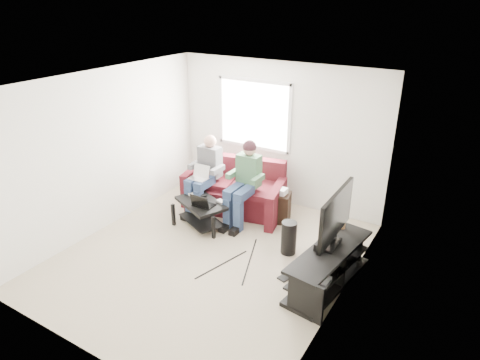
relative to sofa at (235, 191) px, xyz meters
name	(u,v)px	position (x,y,z in m)	size (l,w,h in m)	color
floor	(209,255)	(0.50, -1.55, -0.33)	(4.50, 4.50, 0.00)	tan
ceiling	(203,83)	(0.50, -1.55, 2.27)	(4.50, 4.50, 0.00)	white
wall_back	(278,134)	(0.50, 0.70, 0.97)	(4.50, 4.50, 0.00)	silver
wall_front	(73,254)	(0.50, -3.80, 0.97)	(4.50, 4.50, 0.00)	silver
wall_left	(105,151)	(-1.50, -1.55, 0.97)	(4.50, 4.50, 0.00)	silver
wall_right	(346,211)	(2.50, -1.55, 0.97)	(4.50, 4.50, 0.00)	silver
window	(254,115)	(0.00, 0.68, 1.27)	(1.48, 0.04, 1.28)	white
sofa	(235,191)	(0.00, 0.00, 0.00)	(2.08, 1.21, 0.89)	#4E1320
person_left	(205,171)	(-0.40, -0.34, 0.43)	(0.40, 0.71, 1.37)	navy
person_right	(245,177)	(0.40, -0.32, 0.49)	(0.40, 0.71, 1.42)	navy
laptop_silver	(199,176)	(-0.40, -0.53, 0.41)	(0.32, 0.22, 0.24)	silver
coffee_table	(201,208)	(-0.13, -0.86, 0.00)	(1.03, 0.86, 0.44)	black
laptop_black	(204,199)	(-0.01, -0.94, 0.23)	(0.34, 0.24, 0.24)	black
controller_a	(192,194)	(-0.41, -0.74, 0.13)	(0.14, 0.09, 0.04)	silver
controller_b	(202,195)	(-0.23, -0.68, 0.13)	(0.14, 0.09, 0.04)	black
controller_c	(221,202)	(0.17, -0.71, 0.13)	(0.14, 0.09, 0.04)	gray
tv_stand	(328,268)	(2.27, -1.26, -0.09)	(0.70, 1.67, 0.54)	black
tv	(336,216)	(2.27, -1.16, 0.67)	(0.12, 1.10, 0.81)	black
soundbar	(325,240)	(2.15, -1.16, 0.26)	(0.12, 0.50, 0.10)	black
drink_cup	(343,224)	(2.22, -0.63, 0.27)	(0.08, 0.08, 0.12)	#A27545
console_white	(318,279)	(2.27, -1.66, -0.01)	(0.30, 0.22, 0.06)	silver
console_grey	(337,252)	(2.27, -0.96, 0.00)	(0.34, 0.26, 0.08)	gray
console_black	(328,265)	(2.27, -1.31, -0.01)	(0.38, 0.30, 0.07)	black
subwoofer	(289,238)	(1.49, -0.86, -0.07)	(0.23, 0.23, 0.52)	black
keyboard_floor	(290,274)	(1.76, -1.36, -0.32)	(0.13, 0.40, 0.02)	black
end_table	(280,206)	(0.93, -0.03, -0.05)	(0.35, 0.35, 0.62)	black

